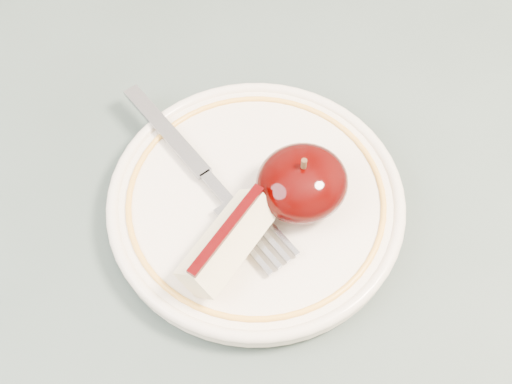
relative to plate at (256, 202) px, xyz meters
name	(u,v)px	position (x,y,z in m)	size (l,w,h in m)	color
plate	(256,202)	(0.00, 0.00, 0.00)	(0.21, 0.21, 0.02)	#F2E4CA
apple_half	(302,183)	(0.03, -0.01, 0.02)	(0.07, 0.06, 0.05)	black
apple_wedge	(227,242)	(-0.04, -0.03, 0.02)	(0.08, 0.07, 0.04)	beige
fork	(206,176)	(-0.02, 0.03, 0.01)	(0.06, 0.19, 0.00)	#93969B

